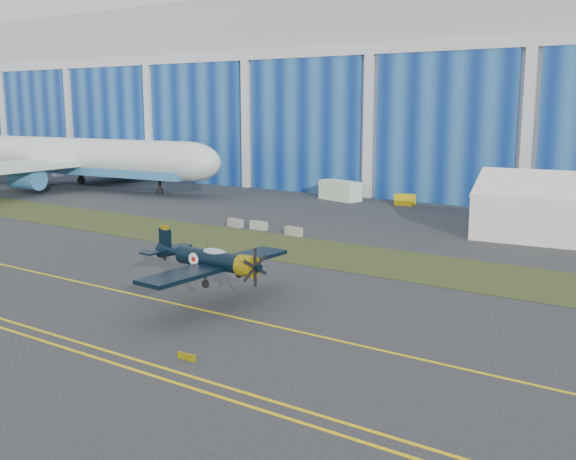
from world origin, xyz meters
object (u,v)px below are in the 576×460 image
Objects in this scene: warbird at (211,259)px; shipping_container at (340,190)px; tent at (556,204)px; tug at (405,200)px; jetliner at (70,116)px.

warbird is 51.66m from shipping_container.
warbird is 0.81× the size of tent.
warbird is 2.03× the size of shipping_container.
warbird reaches higher than tug.
jetliner reaches higher than tug.
jetliner is at bearing -169.40° from tug.
tug is (-8.72, 48.99, -2.32)m from warbird.
jetliner is 54.93m from tug.
jetliner is (-61.16, 36.54, 8.27)m from warbird.
tent reaches higher than shipping_container.
tug is at bearing 20.18° from shipping_container.
warbird is 38.95m from tent.
jetliner reaches higher than tent.
shipping_container reaches higher than tug.
tug is (9.57, 0.71, -0.62)m from shipping_container.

